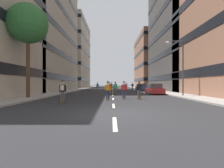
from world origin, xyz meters
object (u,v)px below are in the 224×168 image
object	(u,v)px
parked_car_mid	(140,88)
skater_6	(107,89)
parked_car_near	(154,89)
skater_0	(111,86)
skater_3	(109,87)
skater_7	(123,89)
skater_1	(115,86)
skater_11	(97,86)
streetlamp_right	(179,61)
skater_9	(132,86)
skater_2	(139,89)
skater_5	(126,86)
skater_4	(125,85)
skater_10	(115,88)
street_tree_near	(27,24)
skater_8	(62,90)

from	to	relation	value
parked_car_mid	skater_6	size ratio (longest dim) A/B	2.47
parked_car_near	parked_car_mid	bearing A→B (deg)	90.00
skater_0	skater_3	bearing A→B (deg)	-91.07
parked_car_mid	skater_7	bearing A→B (deg)	-105.16
skater_1	skater_11	xyz separation A→B (m)	(-4.14, -5.42, -0.03)
streetlamp_right	skater_9	bearing A→B (deg)	99.39
skater_3	skater_2	bearing A→B (deg)	-73.81
skater_5	skater_6	bearing A→B (deg)	-98.67
streetlamp_right	skater_6	distance (m)	9.91
skater_0	skater_4	size ratio (longest dim) A/B	1.00
parked_car_mid	skater_11	size ratio (longest dim) A/B	2.47
skater_9	parked_car_mid	bearing A→B (deg)	-75.20
skater_9	skater_0	bearing A→B (deg)	162.41
parked_car_near	skater_9	distance (m)	15.39
parked_car_near	skater_3	xyz separation A→B (m)	(-6.39, 3.25, 0.29)
skater_0	skater_7	bearing A→B (deg)	-86.89
skater_9	skater_10	distance (m)	17.45
parked_car_near	skater_5	world-z (taller)	skater_5
skater_7	skater_9	distance (m)	22.60
skater_3	skater_0	bearing A→B (deg)	88.93
skater_11	street_tree_near	bearing A→B (deg)	-105.31
street_tree_near	skater_7	size ratio (longest dim) A/B	5.28
skater_2	skater_9	size ratio (longest dim) A/B	1.00
skater_2	skater_8	xyz separation A→B (m)	(-6.59, -3.01, 0.03)
street_tree_near	skater_0	xyz separation A→B (m)	(8.35, 23.63, -6.52)
streetlamp_right	skater_8	distance (m)	13.88
street_tree_near	skater_7	xyz separation A→B (m)	(9.65, -0.24, -6.52)
street_tree_near	skater_3	size ratio (longest dim) A/B	5.28
streetlamp_right	skater_6	xyz separation A→B (m)	(-8.41, -4.17, -3.15)
skater_2	skater_3	size ratio (longest dim) A/B	1.00
skater_2	skater_5	world-z (taller)	same
skater_8	skater_11	bearing A→B (deg)	88.08
skater_5	skater_11	size ratio (longest dim) A/B	1.00
streetlamp_right	skater_5	world-z (taller)	streetlamp_right
skater_2	parked_car_mid	bearing A→B (deg)	79.51
skater_2	skater_5	xyz separation A→B (m)	(1.02, 25.90, 0.03)
skater_9	skater_6	bearing A→B (deg)	-102.61
skater_3	skater_11	world-z (taller)	same
parked_car_mid	skater_7	xyz separation A→B (m)	(-4.84, -17.85, 0.29)
parked_car_near	skater_0	world-z (taller)	skater_0
parked_car_near	parked_car_mid	xyz separation A→B (m)	(0.00, 10.89, 0.00)
skater_0	skater_2	xyz separation A→B (m)	(2.78, -24.12, 0.00)
skater_2	skater_10	xyz separation A→B (m)	(-2.23, 5.67, 0.00)
streetlamp_right	skater_3	bearing A→B (deg)	139.65
streetlamp_right	skater_1	world-z (taller)	streetlamp_right
parked_car_near	skater_9	xyz separation A→B (m)	(-1.18, 15.34, 0.32)
street_tree_near	skater_4	bearing A→B (deg)	68.20
skater_6	skater_10	world-z (taller)	same
parked_car_near	skater_0	size ratio (longest dim) A/B	2.47
skater_4	skater_7	world-z (taller)	same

